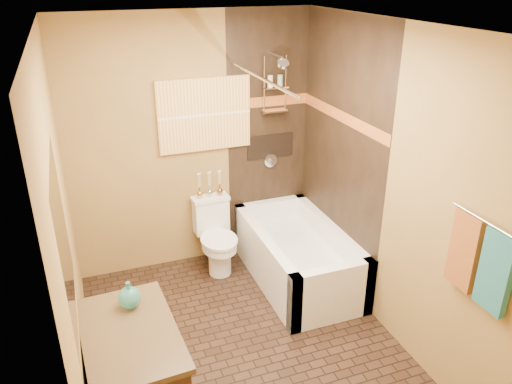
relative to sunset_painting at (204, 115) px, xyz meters
name	(u,v)px	position (x,y,z in m)	size (l,w,h in m)	color
floor	(246,347)	(-0.12, -1.48, -1.55)	(3.00, 3.00, 0.00)	black
wall_left	(66,239)	(-1.32, -1.48, -0.30)	(0.02, 3.00, 2.50)	#A07B3E
wall_right	(388,186)	(1.08, -1.48, -0.30)	(0.02, 3.00, 2.50)	#A07B3E
wall_back	(193,145)	(-0.12, 0.02, -0.30)	(2.40, 0.02, 2.50)	#A07B3E
wall_front	(353,346)	(-0.12, -2.98, -0.30)	(2.40, 0.02, 2.50)	#A07B3E
ceiling	(242,25)	(-0.12, -1.48, 0.95)	(3.00, 3.00, 0.00)	silver
alcove_tile_back	(268,137)	(0.66, 0.01, -0.30)	(0.85, 0.01, 2.50)	black
alcove_tile_right	(339,155)	(1.07, -0.73, -0.30)	(0.01, 1.50, 2.50)	black
mosaic_band_back	(269,101)	(0.66, 0.00, 0.07)	(0.85, 0.01, 0.10)	#9B3D1C
mosaic_band_right	(341,116)	(1.06, -0.73, 0.07)	(0.01, 1.50, 0.10)	#9B3D1C
alcove_niche	(270,146)	(0.68, 0.01, -0.40)	(0.50, 0.01, 0.25)	black
shower_fixtures	(275,99)	(0.68, -0.10, 0.12)	(0.24, 0.33, 1.16)	silver
curtain_rod	(260,77)	(0.28, -0.73, 0.47)	(0.03, 0.03, 1.55)	silver
towel_bar	(487,222)	(1.03, -2.53, -0.10)	(0.02, 0.02, 0.55)	silver
towel_teal	(496,272)	(1.04, -2.66, -0.37)	(0.05, 0.22, 0.52)	#20666D
towel_rust	(464,251)	(1.04, -2.40, -0.37)	(0.05, 0.22, 0.52)	brown
sunset_painting	(204,115)	(0.00, 0.00, 0.00)	(0.90, 0.04, 0.70)	gold
vanity_mirror	(64,240)	(-1.31, -1.97, -0.05)	(0.01, 1.00, 0.90)	white
bathtub	(297,259)	(0.68, -0.73, -1.33)	(0.80, 1.50, 0.55)	white
toilet	(216,236)	(0.00, -0.25, -1.18)	(0.38, 0.56, 0.73)	white
vanity	(134,382)	(-1.04, -1.97, -1.14)	(0.61, 0.94, 0.81)	black
teal_bottle	(129,295)	(-0.99, -1.73, -0.65)	(0.15, 0.15, 0.23)	#2A8072
bud_vases	(210,184)	(0.00, -0.08, -0.68)	(0.26, 0.06, 0.26)	gold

